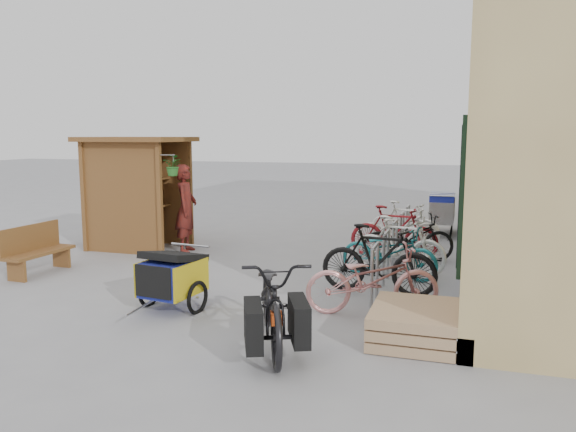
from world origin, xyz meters
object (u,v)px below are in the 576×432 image
(bike_0, at_px, (372,279))
(bike_2, at_px, (389,252))
(pallet_stack, at_px, (414,324))
(child_trailer, at_px, (172,275))
(bike_6, at_px, (398,229))
(bike_5, at_px, (394,232))
(bench, at_px, (36,249))
(shopping_carts, at_px, (442,209))
(bike_7, at_px, (404,223))
(cargo_bike, at_px, (273,301))
(person_kiosk, at_px, (186,208))
(bike_1, at_px, (378,260))
(kiosk, at_px, (134,177))
(bike_4, at_px, (408,238))
(bike_3, at_px, (399,245))

(bike_0, xyz_separation_m, bike_2, (-0.04, 2.03, -0.03))
(pallet_stack, bearing_deg, child_trailer, 176.06)
(bike_6, bearing_deg, bike_5, 166.49)
(bench, relative_size, child_trailer, 0.91)
(shopping_carts, xyz_separation_m, bike_7, (-0.74, -1.71, -0.13))
(child_trailer, bearing_deg, cargo_bike, -19.41)
(person_kiosk, height_order, bike_1, person_kiosk)
(pallet_stack, bearing_deg, bike_0, 126.26)
(kiosk, height_order, shopping_carts, kiosk)
(shopping_carts, bearing_deg, bike_2, -98.27)
(child_trailer, bearing_deg, pallet_stack, 3.52)
(bike_4, xyz_separation_m, bike_7, (-0.24, 1.66, 0.02))
(kiosk, xyz_separation_m, bike_2, (5.59, -0.95, -1.10))
(kiosk, relative_size, bike_7, 1.52)
(bike_1, xyz_separation_m, bike_3, (0.15, 1.47, -0.03))
(shopping_carts, bearing_deg, pallet_stack, -90.00)
(shopping_carts, bearing_deg, bike_6, -109.34)
(child_trailer, height_order, bike_1, bike_1)
(pallet_stack, bearing_deg, bike_5, 100.12)
(person_kiosk, relative_size, bike_6, 1.04)
(cargo_bike, distance_m, bike_7, 6.68)
(bike_5, bearing_deg, bike_7, 2.46)
(person_kiosk, distance_m, bike_2, 4.47)
(person_kiosk, distance_m, bike_6, 4.49)
(child_trailer, distance_m, bike_5, 4.98)
(bike_0, bearing_deg, kiosk, 42.94)
(bike_4, height_order, bike_7, bike_7)
(cargo_bike, relative_size, bike_5, 1.26)
(child_trailer, distance_m, bike_2, 3.79)
(kiosk, height_order, child_trailer, kiosk)
(shopping_carts, height_order, person_kiosk, person_kiosk)
(pallet_stack, distance_m, person_kiosk, 6.38)
(kiosk, relative_size, person_kiosk, 1.36)
(pallet_stack, distance_m, bike_6, 5.39)
(pallet_stack, height_order, bike_4, bike_4)
(bike_3, distance_m, bike_7, 2.62)
(pallet_stack, relative_size, bench, 0.87)
(bike_2, bearing_deg, shopping_carts, 5.06)
(bike_2, relative_size, bike_7, 1.05)
(bike_2, bearing_deg, person_kiosk, 91.31)
(bike_0, distance_m, bike_7, 5.06)
(shopping_carts, height_order, bike_7, shopping_carts)
(pallet_stack, relative_size, bike_1, 0.66)
(pallet_stack, xyz_separation_m, bench, (-6.67, 1.33, 0.23))
(pallet_stack, distance_m, cargo_bike, 1.73)
(person_kiosk, relative_size, bike_7, 1.12)
(bench, relative_size, shopping_carts, 0.85)
(shopping_carts, distance_m, bike_2, 4.79)
(kiosk, bearing_deg, shopping_carts, 31.08)
(bike_4, bearing_deg, bike_6, -2.42)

